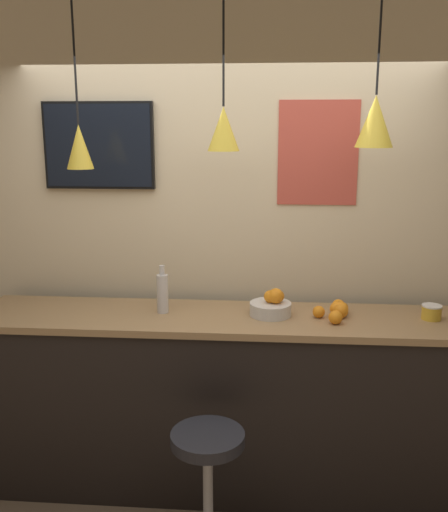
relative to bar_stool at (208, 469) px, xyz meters
name	(u,v)px	position (x,y,z in m)	size (l,w,h in m)	color
back_wall	(229,239)	(0.03, 0.99, 0.97)	(8.00, 0.06, 2.90)	beige
service_counter	(224,402)	(0.03, 0.59, 0.06)	(2.88, 0.58, 1.08)	black
bar_stool	(208,469)	(0.00, 0.00, 0.00)	(0.37, 0.37, 0.68)	#B7B7BC
fruit_bowl	(272,305)	(0.31, 0.62, 0.66)	(0.24, 0.24, 0.16)	beige
orange_pile	(337,310)	(0.67, 0.62, 0.64)	(0.21, 0.28, 0.08)	orange
juice_bottle	(163,293)	(-0.33, 0.62, 0.72)	(0.07, 0.07, 0.28)	silver
spread_jar	(431,312)	(1.20, 0.62, 0.64)	(0.11, 0.11, 0.08)	gold
pendant_lamp_left	(79,146)	(-0.75, 0.56, 1.56)	(0.15, 0.15, 0.89)	black
pendant_lamp_middle	(223,128)	(0.03, 0.56, 1.65)	(0.17, 0.17, 0.79)	black
pendant_lamp_right	(375,121)	(0.82, 0.56, 1.69)	(0.20, 0.20, 0.77)	black
mounted_tv	(99,146)	(-0.76, 0.94, 1.55)	(0.68, 0.04, 0.52)	black
wall_poster	(318,153)	(0.56, 0.95, 1.51)	(0.47, 0.01, 0.61)	#C64C3D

